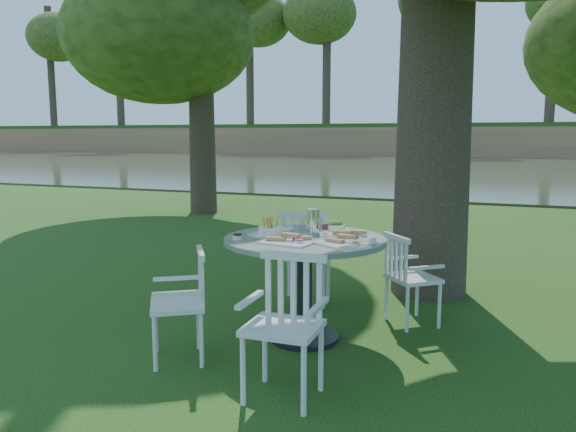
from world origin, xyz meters
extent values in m
plane|color=#13350B|center=(0.00, 0.00, 0.00)|extent=(140.00, 140.00, 0.00)
cylinder|color=black|center=(0.55, -0.83, 0.02)|extent=(0.56, 0.56, 0.04)
cylinder|color=black|center=(0.55, -0.83, 0.42)|extent=(0.12, 0.12, 0.77)
cylinder|color=slate|center=(0.55, -0.83, 0.83)|extent=(1.29, 1.29, 0.04)
cylinder|color=white|center=(1.54, -0.16, 0.20)|extent=(0.03, 0.03, 0.40)
cylinder|color=white|center=(1.31, 0.11, 0.20)|extent=(0.03, 0.03, 0.40)
cylinder|color=white|center=(1.30, -0.36, 0.20)|extent=(0.03, 0.03, 0.40)
cylinder|color=white|center=(1.07, -0.10, 0.20)|extent=(0.03, 0.03, 0.40)
cube|color=white|center=(1.30, -0.13, 0.41)|extent=(0.54, 0.55, 0.04)
cube|color=white|center=(1.17, -0.24, 0.60)|extent=(0.29, 0.33, 0.41)
cylinder|color=white|center=(0.38, 0.36, 0.23)|extent=(0.04, 0.04, 0.46)
cylinder|color=white|center=(-0.02, 0.29, 0.23)|extent=(0.04, 0.04, 0.46)
cylinder|color=white|center=(0.44, 0.00, 0.23)|extent=(0.04, 0.04, 0.46)
cylinder|color=white|center=(0.04, -0.07, 0.23)|extent=(0.04, 0.04, 0.46)
cube|color=white|center=(0.21, 0.14, 0.48)|extent=(0.53, 0.50, 0.04)
cube|color=white|center=(0.24, -0.06, 0.69)|extent=(0.47, 0.12, 0.47)
cylinder|color=white|center=(-0.42, -1.50, 0.20)|extent=(0.03, 0.03, 0.40)
cylinder|color=white|center=(-0.23, -1.80, 0.20)|extent=(0.03, 0.03, 0.40)
cylinder|color=white|center=(-0.15, -1.32, 0.20)|extent=(0.03, 0.03, 0.40)
cylinder|color=white|center=(0.04, -1.62, 0.20)|extent=(0.03, 0.03, 0.40)
cube|color=white|center=(-0.19, -1.56, 0.42)|extent=(0.54, 0.55, 0.04)
cube|color=white|center=(-0.04, -1.46, 0.61)|extent=(0.26, 0.37, 0.41)
cylinder|color=white|center=(0.57, -2.03, 0.22)|extent=(0.04, 0.04, 0.44)
cylinder|color=white|center=(0.96, -2.02, 0.22)|extent=(0.04, 0.04, 0.44)
cylinder|color=white|center=(0.56, -1.67, 0.22)|extent=(0.04, 0.04, 0.44)
cylinder|color=white|center=(0.95, -1.67, 0.22)|extent=(0.04, 0.04, 0.44)
cube|color=white|center=(0.76, -1.85, 0.46)|extent=(0.46, 0.42, 0.04)
cube|color=white|center=(0.76, -1.65, 0.67)|extent=(0.45, 0.05, 0.45)
cube|color=white|center=(0.50, -1.13, 0.85)|extent=(0.41, 0.29, 0.01)
cube|color=white|center=(0.91, -1.06, 0.85)|extent=(0.47, 0.41, 0.02)
cube|color=white|center=(0.78, -0.62, 0.85)|extent=(0.37, 0.30, 0.01)
cylinder|color=white|center=(0.19, -0.86, 0.85)|extent=(0.24, 0.24, 0.01)
cylinder|color=white|center=(0.22, -0.56, 0.85)|extent=(0.26, 0.26, 0.01)
cylinder|color=white|center=(0.26, -0.88, 0.88)|extent=(0.19, 0.19, 0.08)
cylinder|color=white|center=(0.68, -0.47, 0.88)|extent=(0.18, 0.18, 0.06)
cylinder|color=silver|center=(0.55, -0.64, 0.95)|extent=(0.10, 0.10, 0.21)
cylinder|color=white|center=(0.66, -0.64, 0.93)|extent=(0.07, 0.07, 0.18)
cylinder|color=white|center=(0.40, -0.68, 0.91)|extent=(0.07, 0.07, 0.12)
cylinder|color=white|center=(0.38, -0.74, 0.90)|extent=(0.06, 0.06, 0.11)
cylinder|color=white|center=(0.60, -1.13, 0.86)|extent=(0.07, 0.07, 0.03)
cylinder|color=white|center=(1.02, -1.07, 0.86)|extent=(0.06, 0.06, 0.03)
cylinder|color=white|center=(1.10, -0.86, 0.86)|extent=(0.06, 0.06, 0.03)
cylinder|color=white|center=(0.08, -1.10, 0.86)|extent=(0.08, 0.08, 0.03)
ellipsoid|color=#213711|center=(-4.01, 5.52, 3.67)|extent=(3.92, 3.92, 2.74)
cube|color=#303721|center=(0.00, 23.00, 0.00)|extent=(100.00, 28.00, 0.12)
cube|color=olive|center=(0.00, 38.50, 1.10)|extent=(100.00, 3.00, 2.20)
cube|color=#13350B|center=(0.00, 46.00, 2.35)|extent=(100.00, 18.00, 0.30)
cylinder|color=black|center=(-40.00, 40.50, 8.70)|extent=(0.70, 0.70, 13.00)
ellipsoid|color=#213711|center=(-40.00, 40.50, 11.95)|extent=(5.60, 5.60, 4.48)
cylinder|color=black|center=(-31.00, 40.50, 8.70)|extent=(0.70, 0.70, 13.00)
ellipsoid|color=#213711|center=(-31.00, 40.50, 11.95)|extent=(5.60, 5.60, 4.48)
cylinder|color=black|center=(-22.00, 40.50, 8.70)|extent=(0.70, 0.70, 13.00)
ellipsoid|color=#213711|center=(-22.00, 40.50, 11.95)|extent=(5.60, 5.60, 4.48)
cylinder|color=black|center=(-13.00, 40.50, 8.70)|extent=(0.70, 0.70, 13.00)
ellipsoid|color=#213711|center=(-13.00, 40.50, 11.95)|extent=(5.60, 5.60, 4.48)
cylinder|color=black|center=(-4.00, 40.50, 8.70)|extent=(0.70, 0.70, 13.00)
cylinder|color=black|center=(5.00, 40.50, 8.70)|extent=(0.70, 0.70, 13.00)
camera|label=1|loc=(2.01, -4.97, 1.66)|focal=35.00mm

